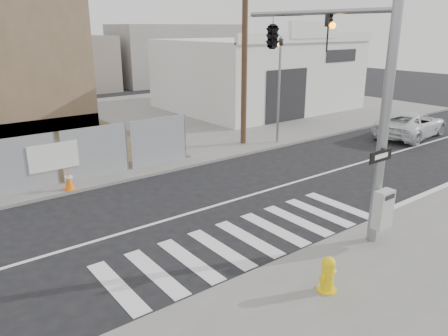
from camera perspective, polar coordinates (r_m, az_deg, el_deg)
ground at (r=14.38m, az=-3.32°, el=-5.58°), size 100.00×100.00×0.00m
sidewalk_far at (r=26.62m, az=-20.63°, el=4.48°), size 50.00×20.00×0.12m
signal_pole at (r=13.32m, az=10.66°, el=13.54°), size 0.96×5.87×7.00m
far_signal_pole at (r=21.97m, az=7.26°, el=11.92°), size 0.16×0.20×5.60m
concrete_wall_right at (r=26.06m, az=-22.56°, el=11.42°), size 5.50×1.30×8.00m
auto_shop at (r=32.22m, az=4.34°, el=12.19°), size 12.00×10.20×5.95m
utility_pole_right at (r=21.52m, az=2.72°, el=16.51°), size 1.60×0.28×10.00m
fire_hydrant at (r=10.18m, az=13.40°, el=-13.33°), size 0.54×0.54×0.83m
suv at (r=25.89m, az=23.25°, el=5.26°), size 5.27×2.92×1.40m
traffic_cone_d at (r=16.70m, az=-19.61°, el=-1.51°), size 0.48×0.48×0.72m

